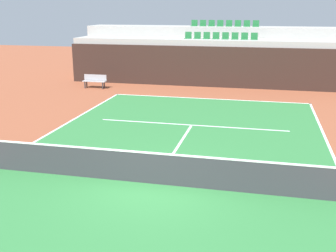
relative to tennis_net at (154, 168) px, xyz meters
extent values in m
plane|color=brown|center=(0.00, 0.00, -0.51)|extent=(80.00, 80.00, 0.00)
cube|color=#2D7238|center=(0.00, 0.00, -0.50)|extent=(11.00, 24.00, 0.01)
cube|color=white|center=(0.00, 11.95, -0.50)|extent=(11.00, 0.10, 0.00)
cube|color=white|center=(0.00, 6.40, -0.50)|extent=(8.26, 0.10, 0.00)
cube|color=white|center=(0.00, 3.20, -0.50)|extent=(0.10, 6.40, 0.00)
cube|color=black|center=(0.00, 15.70, 0.78)|extent=(19.86, 0.30, 2.57)
cube|color=#9E9E99|center=(0.00, 17.05, 0.96)|extent=(19.86, 2.40, 2.94)
cube|color=#9E9E99|center=(0.00, 19.45, 1.32)|extent=(19.86, 2.40, 3.66)
cube|color=#1E6633|center=(-2.18, 17.05, 2.45)|extent=(0.44, 0.44, 0.04)
cube|color=#1E6633|center=(-2.18, 17.25, 2.67)|extent=(0.44, 0.04, 0.40)
cube|color=#1E6633|center=(-1.56, 17.05, 2.45)|extent=(0.44, 0.44, 0.04)
cube|color=#1E6633|center=(-1.56, 17.25, 2.67)|extent=(0.44, 0.04, 0.40)
cube|color=#1E6633|center=(-0.93, 17.05, 2.45)|extent=(0.44, 0.44, 0.04)
cube|color=#1E6633|center=(-0.93, 17.25, 2.67)|extent=(0.44, 0.04, 0.40)
cube|color=#1E6633|center=(-0.31, 17.05, 2.45)|extent=(0.44, 0.44, 0.04)
cube|color=#1E6633|center=(-0.31, 17.25, 2.67)|extent=(0.44, 0.04, 0.40)
cube|color=#1E6633|center=(0.31, 17.05, 2.45)|extent=(0.44, 0.44, 0.04)
cube|color=#1E6633|center=(0.31, 17.25, 2.67)|extent=(0.44, 0.04, 0.40)
cube|color=#1E6633|center=(0.93, 17.05, 2.45)|extent=(0.44, 0.44, 0.04)
cube|color=#1E6633|center=(0.93, 17.25, 2.67)|extent=(0.44, 0.04, 0.40)
cube|color=#1E6633|center=(1.56, 17.05, 2.45)|extent=(0.44, 0.44, 0.04)
cube|color=#1E6633|center=(1.56, 17.25, 2.67)|extent=(0.44, 0.04, 0.40)
cube|color=#1E6633|center=(2.18, 17.05, 2.45)|extent=(0.44, 0.44, 0.04)
cube|color=#1E6633|center=(2.18, 17.25, 2.67)|extent=(0.44, 0.04, 0.40)
cube|color=#1E6633|center=(-2.18, 19.45, 3.17)|extent=(0.44, 0.44, 0.04)
cube|color=#1E6633|center=(-2.18, 19.65, 3.39)|extent=(0.44, 0.04, 0.40)
cube|color=#1E6633|center=(-1.56, 19.45, 3.17)|extent=(0.44, 0.44, 0.04)
cube|color=#1E6633|center=(-1.56, 19.65, 3.39)|extent=(0.44, 0.04, 0.40)
cube|color=#1E6633|center=(-0.93, 19.45, 3.17)|extent=(0.44, 0.44, 0.04)
cube|color=#1E6633|center=(-0.93, 19.65, 3.39)|extent=(0.44, 0.04, 0.40)
cube|color=#1E6633|center=(-0.31, 19.45, 3.17)|extent=(0.44, 0.44, 0.04)
cube|color=#1E6633|center=(-0.31, 19.65, 3.39)|extent=(0.44, 0.04, 0.40)
cube|color=#1E6633|center=(0.31, 19.45, 3.17)|extent=(0.44, 0.44, 0.04)
cube|color=#1E6633|center=(0.31, 19.65, 3.39)|extent=(0.44, 0.04, 0.40)
cube|color=#1E6633|center=(0.93, 19.45, 3.17)|extent=(0.44, 0.44, 0.04)
cube|color=#1E6633|center=(0.93, 19.65, 3.39)|extent=(0.44, 0.04, 0.40)
cube|color=#1E6633|center=(1.56, 19.45, 3.17)|extent=(0.44, 0.44, 0.04)
cube|color=#1E6633|center=(1.56, 19.65, 3.39)|extent=(0.44, 0.04, 0.40)
cube|color=#1E6633|center=(2.18, 19.45, 3.17)|extent=(0.44, 0.44, 0.04)
cube|color=#1E6633|center=(2.18, 19.65, 3.39)|extent=(0.44, 0.04, 0.40)
cube|color=#333338|center=(0.00, 0.00, -0.04)|extent=(10.90, 0.02, 0.92)
cube|color=white|center=(0.00, 0.00, 0.45)|extent=(10.90, 0.04, 0.05)
cube|color=#99999E|center=(-7.51, 13.49, -0.06)|extent=(1.50, 0.40, 0.05)
cube|color=#99999E|center=(-7.51, 13.67, 0.16)|extent=(1.50, 0.04, 0.36)
cube|color=#2D2D33|center=(-8.11, 13.35, -0.30)|extent=(0.06, 0.06, 0.42)
cube|color=#2D2D33|center=(-6.91, 13.35, -0.30)|extent=(0.06, 0.06, 0.42)
cube|color=#2D2D33|center=(-8.11, 13.63, -0.30)|extent=(0.06, 0.06, 0.42)
cube|color=#2D2D33|center=(-6.91, 13.63, -0.30)|extent=(0.06, 0.06, 0.42)
camera|label=1|loc=(2.92, -10.71, 4.45)|focal=44.14mm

